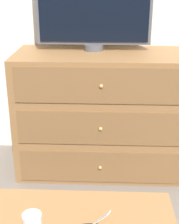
{
  "coord_description": "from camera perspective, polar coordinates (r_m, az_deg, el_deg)",
  "views": [
    {
      "loc": [
        -0.1,
        -2.49,
        1.33
      ],
      "look_at": [
        -0.15,
        -1.21,
        0.81
      ],
      "focal_mm": 55.0,
      "sensor_mm": 36.0,
      "label": 1
    }
  ],
  "objects": [
    {
      "name": "dresser",
      "position": [
        2.39,
        1.94,
        -0.18
      ],
      "size": [
        1.15,
        0.53,
        0.84
      ],
      "color": "olive",
      "rests_on": "ground_plane"
    },
    {
      "name": "tv",
      "position": [
        2.31,
        0.74,
        17.31
      ],
      "size": [
        0.75,
        0.13,
        0.56
      ],
      "color": "#515156",
      "rests_on": "dresser"
    },
    {
      "name": "ground_plane",
      "position": [
        2.83,
        4.16,
        -5.9
      ],
      "size": [
        12.0,
        12.0,
        0.0
      ],
      "primitive_type": "plane",
      "color": "#70665B"
    }
  ]
}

